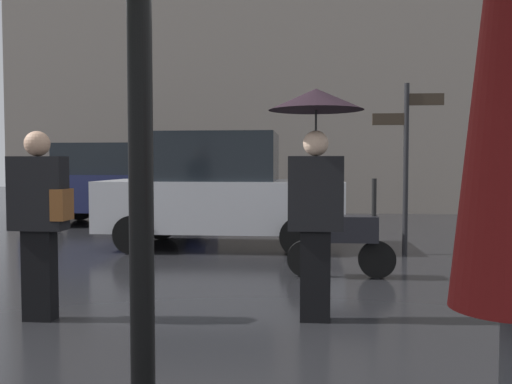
# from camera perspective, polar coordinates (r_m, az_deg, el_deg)

# --- Properties ---
(pedestrian_with_umbrella) EXTENTS (0.85, 0.85, 2.08)m
(pedestrian_with_umbrella) POSITION_cam_1_polar(r_m,az_deg,el_deg) (4.98, 6.14, 3.94)
(pedestrian_with_umbrella) COLOR black
(pedestrian_with_umbrella) RESTS_ON ground
(pedestrian_with_bag) EXTENTS (0.52, 0.24, 1.71)m
(pedestrian_with_bag) POSITION_cam_1_polar(r_m,az_deg,el_deg) (5.37, -21.24, -2.08)
(pedestrian_with_bag) COLOR black
(pedestrian_with_bag) RESTS_ON ground
(parked_scooter) EXTENTS (1.34, 0.32, 1.23)m
(parked_scooter) POSITION_cam_1_polar(r_m,az_deg,el_deg) (7.00, 8.35, -4.20)
(parked_scooter) COLOR black
(parked_scooter) RESTS_ON ground
(parked_car_left) EXTENTS (4.24, 1.87, 1.88)m
(parked_car_left) POSITION_cam_1_polar(r_m,az_deg,el_deg) (13.34, -13.80, 0.86)
(parked_car_left) COLOR #1E234C
(parked_car_left) RESTS_ON ground
(parked_car_right) EXTENTS (4.01, 1.95, 1.93)m
(parked_car_right) POSITION_cam_1_polar(r_m,az_deg,el_deg) (9.48, -3.77, 0.18)
(parked_car_right) COLOR silver
(parked_car_right) RESTS_ON ground
(street_signpost) EXTENTS (1.08, 0.08, 2.65)m
(street_signpost) POSITION_cam_1_polar(r_m,az_deg,el_deg) (8.94, 15.16, 4.13)
(street_signpost) COLOR black
(street_signpost) RESTS_ON ground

